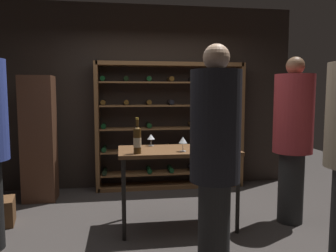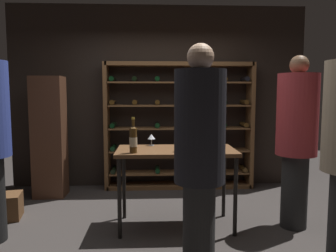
# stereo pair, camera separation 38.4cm
# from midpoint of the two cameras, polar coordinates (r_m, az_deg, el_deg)

# --- Properties ---
(ground_plane) EXTENTS (9.55, 9.55, 0.00)m
(ground_plane) POSITION_cam_midpoint_polar(r_m,az_deg,el_deg) (3.92, -3.71, -17.06)
(ground_plane) COLOR #383330
(back_wall) EXTENTS (4.74, 0.10, 2.91)m
(back_wall) POSITION_cam_midpoint_polar(r_m,az_deg,el_deg) (5.39, -5.39, 5.02)
(back_wall) COLOR black
(back_wall) RESTS_ON ground
(wine_rack) EXTENTS (2.35, 0.32, 2.00)m
(wine_rack) POSITION_cam_midpoint_polar(r_m,az_deg,el_deg) (5.23, -1.64, 0.02)
(wine_rack) COLOR brown
(wine_rack) RESTS_ON ground
(tasting_table) EXTENTS (1.32, 0.66, 0.90)m
(tasting_table) POSITION_cam_midpoint_polar(r_m,az_deg,el_deg) (3.71, -1.28, -5.39)
(tasting_table) COLOR brown
(tasting_table) RESTS_ON ground
(person_guest_blue_shirt) EXTENTS (0.44, 0.44, 1.93)m
(person_guest_blue_shirt) POSITION_cam_midpoint_polar(r_m,az_deg,el_deg) (3.99, 18.28, -1.08)
(person_guest_blue_shirt) COLOR #242424
(person_guest_blue_shirt) RESTS_ON ground
(person_host_in_suit) EXTENTS (0.40, 0.40, 1.90)m
(person_host_in_suit) POSITION_cam_midpoint_polar(r_m,az_deg,el_deg) (2.63, 4.02, -4.50)
(person_host_in_suit) COLOR #282828
(person_host_in_suit) RESTS_ON ground
(display_cabinet) EXTENTS (0.44, 0.36, 1.76)m
(display_cabinet) POSITION_cam_midpoint_polar(r_m,az_deg,el_deg) (5.03, -23.54, -2.06)
(display_cabinet) COLOR #4C2D1E
(display_cabinet) RESTS_ON ground
(wine_bottle_black_capsule) EXTENTS (0.07, 0.07, 0.38)m
(wine_bottle_black_capsule) POSITION_cam_midpoint_polar(r_m,az_deg,el_deg) (3.48, 3.08, -2.26)
(wine_bottle_black_capsule) COLOR black
(wine_bottle_black_capsule) RESTS_ON tasting_table
(wine_bottle_red_label) EXTENTS (0.08, 0.08, 0.37)m
(wine_bottle_red_label) POSITION_cam_midpoint_polar(r_m,az_deg,el_deg) (3.42, -8.56, -2.41)
(wine_bottle_red_label) COLOR #4C3314
(wine_bottle_red_label) RESTS_ON tasting_table
(wine_glass_stemmed_center) EXTENTS (0.09, 0.09, 0.14)m
(wine_glass_stemmed_center) POSITION_cam_midpoint_polar(r_m,az_deg,el_deg) (3.90, -5.79, -1.97)
(wine_glass_stemmed_center) COLOR silver
(wine_glass_stemmed_center) RESTS_ON tasting_table
(wine_glass_stemmed_right) EXTENTS (0.09, 0.09, 0.16)m
(wine_glass_stemmed_right) POSITION_cam_midpoint_polar(r_m,az_deg,el_deg) (3.51, -0.52, -2.55)
(wine_glass_stemmed_right) COLOR silver
(wine_glass_stemmed_right) RESTS_ON tasting_table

